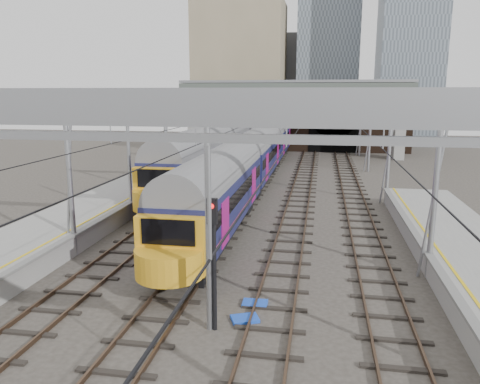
# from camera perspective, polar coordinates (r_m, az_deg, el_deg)

# --- Properties ---
(ground) EXTENTS (160.00, 160.00, 0.00)m
(ground) POSITION_cam_1_polar(r_m,az_deg,el_deg) (14.75, -5.62, -19.90)
(ground) COLOR #38332D
(ground) RESTS_ON ground
(tracks) EXTENTS (14.40, 80.00, 0.22)m
(tracks) POSITION_cam_1_polar(r_m,az_deg,el_deg) (28.35, 2.47, -3.89)
(tracks) COLOR #4C3828
(tracks) RESTS_ON ground
(overhead_line) EXTENTS (16.80, 80.00, 8.00)m
(overhead_line) POSITION_cam_1_polar(r_m,az_deg,el_deg) (33.72, 4.03, 9.93)
(overhead_line) COLOR gray
(overhead_line) RESTS_ON ground
(retaining_wall) EXTENTS (28.00, 2.75, 9.00)m
(retaining_wall) POSITION_cam_1_polar(r_m,az_deg,el_deg) (64.09, 8.12, 8.82)
(retaining_wall) COLOR black
(retaining_wall) RESTS_ON ground
(overbridge) EXTENTS (28.00, 3.00, 9.25)m
(overbridge) POSITION_cam_1_polar(r_m,az_deg,el_deg) (58.14, 6.59, 11.44)
(overbridge) COLOR gray
(overbridge) RESTS_ON ground
(city_skyline) EXTENTS (37.50, 27.50, 60.00)m
(city_skyline) POSITION_cam_1_polar(r_m,az_deg,el_deg) (83.04, 9.82, 18.30)
(city_skyline) COLOR tan
(city_skyline) RESTS_ON ground
(train_main) EXTENTS (2.79, 64.58, 4.81)m
(train_main) POSITION_cam_1_polar(r_m,az_deg,el_deg) (48.81, 3.41, 5.77)
(train_main) COLOR black
(train_main) RESTS_ON ground
(train_second) EXTENTS (3.02, 69.85, 5.13)m
(train_second) POSITION_cam_1_polar(r_m,az_deg,el_deg) (61.52, 1.00, 7.22)
(train_second) COLOR black
(train_second) RESTS_ON ground
(signal_near_centre) EXTENTS (0.33, 0.46, 4.56)m
(signal_near_centre) POSITION_cam_1_polar(r_m,az_deg,el_deg) (15.16, -3.25, -6.80)
(signal_near_centre) COLOR black
(signal_near_centre) RESTS_ON ground
(equip_cover_b) EXTENTS (0.94, 0.68, 0.11)m
(equip_cover_b) POSITION_cam_1_polar(r_m,az_deg,el_deg) (18.00, 1.84, -13.42)
(equip_cover_b) COLOR blue
(equip_cover_b) RESTS_ON ground
(equip_cover_c) EXTENTS (1.12, 0.97, 0.11)m
(equip_cover_c) POSITION_cam_1_polar(r_m,az_deg,el_deg) (16.91, 0.61, -15.19)
(equip_cover_c) COLOR blue
(equip_cover_c) RESTS_ON ground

